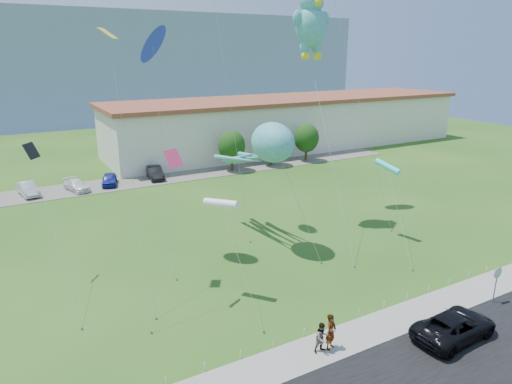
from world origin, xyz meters
TOP-DOWN VIEW (x-y plane):
  - ground at (0.00, 0.00)m, footprint 160.00×160.00m
  - sidewalk at (0.00, -2.75)m, footprint 80.00×2.50m
  - parking_strip at (0.00, 35.00)m, footprint 70.00×6.00m
  - hill_ridge at (0.00, 120.00)m, footprint 160.00×50.00m
  - warehouse at (26.00, 44.00)m, footprint 61.00×15.00m
  - stop_sign at (9.50, -4.21)m, footprint 0.80×0.07m
  - rope_fence at (0.00, -1.30)m, footprint 26.05×0.05m
  - tree_near at (10.00, 34.00)m, footprint 3.60×3.60m
  - tree_mid at (16.00, 34.00)m, footprint 3.60×3.60m
  - tree_far at (22.00, 34.00)m, footprint 3.60×3.60m
  - suv at (4.10, -5.50)m, footprint 5.33×2.68m
  - pedestrian_left at (-2.49, -2.97)m, footprint 0.87×0.75m
  - pedestrian_right at (-3.06, -2.97)m, footprint 0.84×0.66m
  - parked_car_silver at (-14.56, 35.10)m, footprint 2.30×4.65m
  - parked_car_white at (-9.57, 34.41)m, footprint 2.82×4.57m
  - parked_car_blue at (-5.80, 34.96)m, footprint 2.63×4.36m
  - parked_car_black at (-0.18, 35.16)m, footprint 2.16×4.80m
  - octopus_kite at (1.52, 10.89)m, footprint 3.43×10.94m
  - teddy_bear_kite at (7.61, 13.74)m, footprint 4.36×11.12m
  - small_kite_black at (-14.52, 12.62)m, footprint 1.58×8.83m
  - small_kite_white at (-5.00, 5.01)m, footprint 0.50×6.18m
  - small_kite_cyan at (11.12, 7.28)m, footprint 2.98×7.15m
  - small_kite_blue at (-6.23, 12.89)m, footprint 1.80×5.31m
  - small_kite_pink at (-7.89, 5.56)m, footprint 3.47×3.43m
  - small_kite_yellow at (-9.73, 9.56)m, footprint 1.29×6.72m

SIDE VIEW (x-z plane):
  - ground at x=0.00m, z-range 0.00..0.00m
  - parking_strip at x=0.00m, z-range 0.00..0.06m
  - sidewalk at x=0.00m, z-range 0.00..0.10m
  - rope_fence at x=0.00m, z-range 0.00..0.50m
  - parked_car_white at x=-9.57m, z-range 0.06..1.30m
  - parked_car_blue at x=-5.80m, z-range 0.06..1.45m
  - suv at x=4.10m, z-range 0.06..1.51m
  - parked_car_silver at x=-14.56m, z-range 0.06..1.52m
  - parked_car_black at x=-0.18m, z-range 0.06..1.59m
  - pedestrian_right at x=-3.06m, z-range 0.10..1.78m
  - pedestrian_left at x=-2.49m, z-range 0.10..2.11m
  - stop_sign at x=9.50m, z-range 0.62..3.12m
  - tree_near at x=10.00m, z-range 0.65..6.12m
  - tree_mid at x=16.00m, z-range 0.65..6.12m
  - tree_far at x=22.00m, z-range 0.65..6.12m
  - warehouse at x=26.00m, z-range 0.02..8.22m
  - small_kite_cyan at x=11.12m, z-range 2.84..9.48m
  - small_kite_white at x=-5.00m, z-range 2.89..9.64m
  - small_kite_black at x=-14.52m, z-range 3.28..12.74m
  - octopus_kite at x=1.52m, z-range 2.91..13.13m
  - small_kite_pink at x=-7.89m, z-range 3.48..13.18m
  - hill_ridge at x=0.00m, z-range 0.00..25.00m
  - small_kite_yellow at x=-9.73m, z-range 5.70..22.41m
  - small_kite_blue at x=-6.23m, z-range 7.17..23.56m
  - teddy_bear_kite at x=7.61m, z-range 7.44..27.82m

